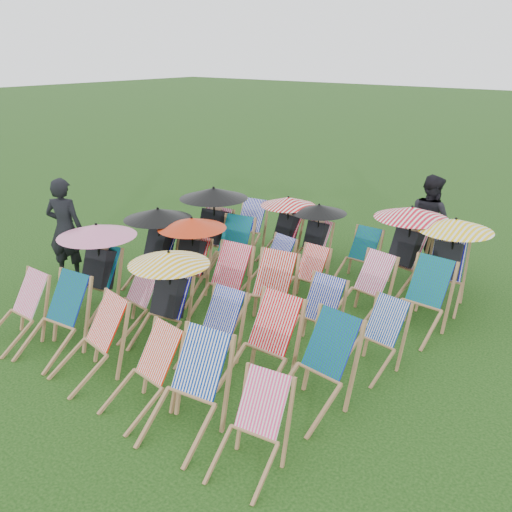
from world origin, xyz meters
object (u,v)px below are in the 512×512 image
Objects in this scene: deckchair_29 at (447,260)px; person_left at (65,229)px; deckchair_5 at (250,430)px; deckchair_0 at (15,311)px; person_rear at (430,221)px.

person_left is (-5.39, -2.96, 0.17)m from deckchair_29.
deckchair_0 is at bearing 171.98° from deckchair_5.
deckchair_29 is at bearing -177.44° from person_left.
deckchair_0 is 6.19m from deckchair_29.
deckchair_5 is at bearing 135.82° from person_left.
person_rear is (3.15, 6.09, 0.39)m from deckchair_0.
deckchair_29 is at bearing 146.55° from person_rear.
person_left is at bearing 128.83° from deckchair_0.
person_rear is at bearing 110.65° from deckchair_29.
deckchair_0 is at bearing 87.35° from person_rear.
person_left is 1.04× the size of person_rear.
deckchair_0 is 1.04× the size of deckchair_5.
person_left reaches higher than deckchair_29.
deckchair_0 is 2.28m from person_left.
person_rear is at bearing -162.53° from person_left.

